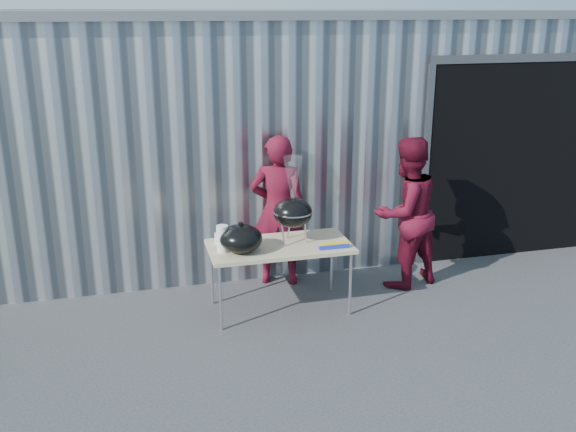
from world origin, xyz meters
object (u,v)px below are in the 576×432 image
object	(u,v)px
kettle_grill	(293,204)
person_bystander	(406,213)
person_cook	(278,211)
folding_table	(280,248)

from	to	relation	value
kettle_grill	person_bystander	size ratio (longest dim) A/B	0.53
person_cook	person_bystander	xyz separation A→B (m)	(1.41, -0.42, -0.01)
folding_table	person_bystander	bearing A→B (deg)	10.82
folding_table	kettle_grill	world-z (taller)	kettle_grill
folding_table	person_cook	bearing A→B (deg)	77.45
kettle_grill	person_cook	size ratio (longest dim) A/B	0.52
kettle_grill	person_cook	world-z (taller)	person_cook
person_cook	person_bystander	distance (m)	1.47
folding_table	person_bystander	distance (m)	1.61
folding_table	person_bystander	size ratio (longest dim) A/B	0.85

